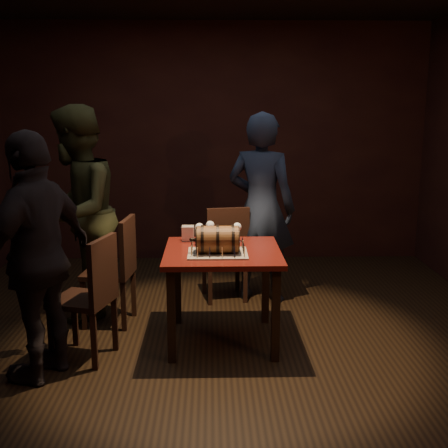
# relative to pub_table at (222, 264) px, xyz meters

# --- Properties ---
(room_shell) EXTENTS (5.04, 5.04, 2.80)m
(room_shell) POSITION_rel_pub_table_xyz_m (-0.04, -0.01, 0.76)
(room_shell) COLOR black
(room_shell) RESTS_ON ground
(pub_table) EXTENTS (0.90, 0.90, 0.75)m
(pub_table) POSITION_rel_pub_table_xyz_m (0.00, 0.00, 0.00)
(pub_table) COLOR #4C100C
(pub_table) RESTS_ON ground
(cake_board) EXTENTS (0.45, 0.35, 0.01)m
(cake_board) POSITION_rel_pub_table_xyz_m (-0.04, -0.12, 0.12)
(cake_board) COLOR gray
(cake_board) RESTS_ON pub_table
(barrel_cake) EXTENTS (0.38, 0.22, 0.22)m
(barrel_cake) POSITION_rel_pub_table_xyz_m (-0.04, -0.12, 0.22)
(barrel_cake) COLOR brown
(barrel_cake) RESTS_ON cake_board
(birthday_candles) EXTENTS (0.40, 0.30, 0.09)m
(birthday_candles) POSITION_rel_pub_table_xyz_m (-0.04, -0.12, 0.16)
(birthday_candles) COLOR #F9E294
(birthday_candles) RESTS_ON cake_board
(wine_glass_left) EXTENTS (0.07, 0.07, 0.16)m
(wine_glass_left) POSITION_rel_pub_table_xyz_m (-0.18, 0.26, 0.23)
(wine_glass_left) COLOR silver
(wine_glass_left) RESTS_ON pub_table
(wine_glass_mid) EXTENTS (0.07, 0.07, 0.16)m
(wine_glass_mid) POSITION_rel_pub_table_xyz_m (-0.10, 0.35, 0.23)
(wine_glass_mid) COLOR silver
(wine_glass_mid) RESTS_ON pub_table
(wine_glass_right) EXTENTS (0.07, 0.07, 0.16)m
(wine_glass_right) POSITION_rel_pub_table_xyz_m (0.13, 0.27, 0.23)
(wine_glass_right) COLOR silver
(wine_glass_right) RESTS_ON pub_table
(pint_of_ale) EXTENTS (0.07, 0.07, 0.15)m
(pint_of_ale) POSITION_rel_pub_table_xyz_m (-0.17, 0.16, 0.18)
(pint_of_ale) COLOR silver
(pint_of_ale) RESTS_ON pub_table
(menu_card) EXTENTS (0.10, 0.05, 0.13)m
(menu_card) POSITION_rel_pub_table_xyz_m (-0.28, 0.28, 0.17)
(menu_card) COLOR white
(menu_card) RESTS_ON pub_table
(chair_back) EXTENTS (0.46, 0.46, 0.93)m
(chair_back) POSITION_rel_pub_table_xyz_m (0.05, 0.93, -0.12)
(chair_back) COLOR black
(chair_back) RESTS_ON ground
(chair_left_rear) EXTENTS (0.44, 0.44, 0.93)m
(chair_left_rear) POSITION_rel_pub_table_xyz_m (-0.89, 0.39, -0.12)
(chair_left_rear) COLOR black
(chair_left_rear) RESTS_ON ground
(chair_left_front) EXTENTS (0.49, 0.49, 0.93)m
(chair_left_front) POSITION_rel_pub_table_xyz_m (-0.96, -0.30, -0.12)
(chair_left_front) COLOR black
(chair_left_front) RESTS_ON ground
(person_back) EXTENTS (0.78, 0.66, 1.80)m
(person_back) POSITION_rel_pub_table_xyz_m (0.39, 0.97, 0.26)
(person_back) COLOR #1A2335
(person_back) RESTS_ON ground
(person_left_rear) EXTENTS (0.75, 0.94, 1.86)m
(person_left_rear) POSITION_rel_pub_table_xyz_m (-1.26, 0.60, 0.29)
(person_left_rear) COLOR #35361B
(person_left_rear) RESTS_ON ground
(person_left_front) EXTENTS (0.79, 1.08, 1.71)m
(person_left_front) POSITION_rel_pub_table_xyz_m (-1.25, -0.56, 0.21)
(person_left_front) COLOR black
(person_left_front) RESTS_ON ground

